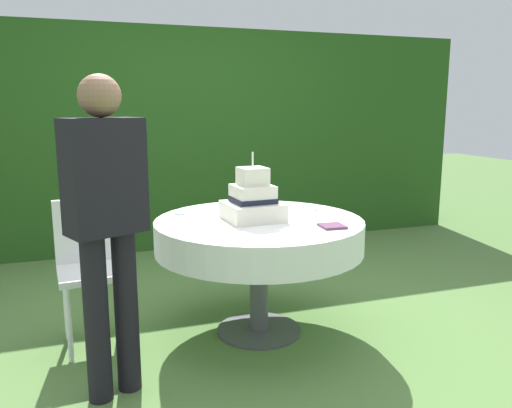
{
  "coord_description": "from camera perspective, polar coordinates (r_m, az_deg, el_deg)",
  "views": [
    {
      "loc": [
        -1.05,
        -2.97,
        1.46
      ],
      "look_at": [
        -0.02,
        -0.0,
        0.85
      ],
      "focal_mm": 36.1,
      "sensor_mm": 36.0,
      "label": 1
    }
  ],
  "objects": [
    {
      "name": "cake_table",
      "position": [
        3.25,
        0.34,
        -3.52
      ],
      "size": [
        1.31,
        1.31,
        0.75
      ],
      "color": "#4C4C51",
      "rests_on": "ground_plane"
    },
    {
      "name": "napkin_stack",
      "position": [
        3.05,
        8.44,
        -2.44
      ],
      "size": [
        0.15,
        0.15,
        0.01
      ],
      "primitive_type": "cube",
      "rotation": [
        0.0,
        0.0,
        -0.07
      ],
      "color": "#603856",
      "rests_on": "cake_table"
    },
    {
      "name": "foliage_hedge",
      "position": [
        5.57,
        -8.31,
        7.17
      ],
      "size": [
        6.25,
        0.66,
        2.21
      ],
      "primitive_type": "cube",
      "color": "#234C19",
      "rests_on": "ground_plane"
    },
    {
      "name": "wedding_cake",
      "position": [
        3.19,
        -0.3,
        0.32
      ],
      "size": [
        0.35,
        0.35,
        0.43
      ],
      "color": "silver",
      "rests_on": "cake_table"
    },
    {
      "name": "serving_plate_near",
      "position": [
        3.53,
        5.89,
        -0.57
      ],
      "size": [
        0.11,
        0.11,
        0.01
      ],
      "primitive_type": "cylinder",
      "color": "white",
      "rests_on": "cake_table"
    },
    {
      "name": "ground_plane",
      "position": [
        3.47,
        0.32,
        -13.92
      ],
      "size": [
        20.0,
        20.0,
        0.0
      ],
      "primitive_type": "plane",
      "color": "#547A3D"
    },
    {
      "name": "garden_chair",
      "position": [
        3.33,
        -17.83,
        -5.64
      ],
      "size": [
        0.43,
        0.43,
        0.89
      ],
      "color": "white",
      "rests_on": "ground_plane"
    },
    {
      "name": "serving_plate_far",
      "position": [
        3.44,
        -8.15,
        -0.93
      ],
      "size": [
        0.12,
        0.12,
        0.01
      ],
      "primitive_type": "cylinder",
      "color": "white",
      "rests_on": "cake_table"
    },
    {
      "name": "standing_person",
      "position": [
        2.58,
        -16.25,
        -1.38
      ],
      "size": [
        0.41,
        0.32,
        1.6
      ],
      "color": "black",
      "rests_on": "ground_plane"
    }
  ]
}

